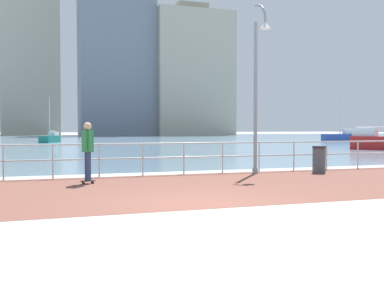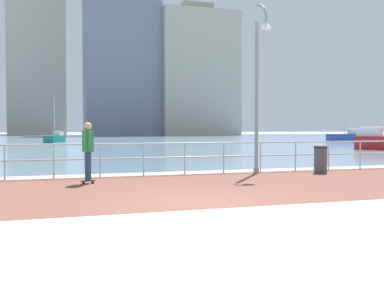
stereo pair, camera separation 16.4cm
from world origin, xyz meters
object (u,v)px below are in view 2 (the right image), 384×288
sailboat_ivory (346,137)px  sailboat_yellow (55,138)px  lamppost (259,80)px  skateboarder (88,147)px  trash_bin (321,159)px

sailboat_ivory → sailboat_yellow: sailboat_ivory is taller
sailboat_yellow → sailboat_ivory: bearing=-12.5°
sailboat_ivory → sailboat_yellow: (-31.27, 6.93, -0.07)m
lamppost → sailboat_yellow: 36.91m
skateboarder → sailboat_ivory: bearing=44.5°
skateboarder → trash_bin: 7.92m
sailboat_ivory → skateboarder: bearing=-135.5°
trash_bin → sailboat_ivory: bearing=52.2°
skateboarder → sailboat_ivory: size_ratio=0.31×
sailboat_ivory → sailboat_yellow: bearing=167.5°
sailboat_ivory → sailboat_yellow: 32.03m
skateboarder → sailboat_yellow: 37.20m
skateboarder → lamppost: bearing=8.9°
trash_bin → sailboat_yellow: 37.51m
lamppost → skateboarder: (-5.67, -0.89, -2.12)m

